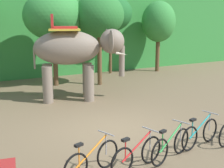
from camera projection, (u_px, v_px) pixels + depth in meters
ground_plane at (114, 129)px, 9.93m from camera, size 80.00×80.00×0.00m
foliage_hedge at (20, 26)px, 20.51m from camera, size 36.00×6.00×6.25m
tree_left at (53, 16)px, 15.88m from camera, size 3.19×3.19×5.05m
tree_center_right at (99, 16)px, 16.06m from camera, size 2.67×2.67×4.96m
tree_center at (110, 14)px, 19.58m from camera, size 2.83×2.83×5.14m
tree_center_left at (159, 22)px, 20.55m from camera, size 2.31×2.31×4.81m
elephant at (75, 51)px, 13.26m from camera, size 4.23×2.74×3.78m
bike_orange at (92, 160)px, 6.94m from camera, size 1.64×0.68×0.92m
bike_red at (137, 155)px, 7.20m from camera, size 1.68×0.57×0.92m
bike_green at (171, 145)px, 7.72m from camera, size 1.65×0.67×0.92m
bike_teal at (200, 133)px, 8.55m from camera, size 1.69×0.54×0.92m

